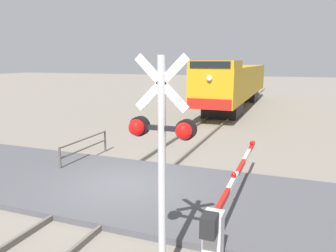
{
  "coord_description": "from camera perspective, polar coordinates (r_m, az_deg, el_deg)",
  "views": [
    {
      "loc": [
        4.84,
        -8.73,
        3.99
      ],
      "look_at": [
        0.84,
        1.69,
        1.79
      ],
      "focal_mm": 35.55,
      "sensor_mm": 36.0,
      "label": 1
    }
  ],
  "objects": [
    {
      "name": "ground_plane",
      "position": [
        10.75,
        -7.53,
        -10.72
      ],
      "size": [
        160.0,
        160.0,
        0.0
      ],
      "primitive_type": "plane",
      "color": "slate"
    },
    {
      "name": "rail_track_left",
      "position": [
        11.06,
        -10.86,
        -9.76
      ],
      "size": [
        0.08,
        80.0,
        0.15
      ],
      "primitive_type": "cube",
      "color": "#59544C",
      "rests_on": "ground_plane"
    },
    {
      "name": "rail_track_right",
      "position": [
        10.42,
        -4.01,
        -10.93
      ],
      "size": [
        0.08,
        80.0,
        0.15
      ],
      "primitive_type": "cube",
      "color": "#59544C",
      "rests_on": "ground_plane"
    },
    {
      "name": "road_surface",
      "position": [
        10.72,
        -7.55,
        -10.3
      ],
      "size": [
        36.0,
        5.0,
        0.17
      ],
      "primitive_type": "cube",
      "color": "#47474C",
      "rests_on": "ground_plane"
    },
    {
      "name": "locomotive",
      "position": [
        29.16,
        11.5,
        7.3
      ],
      "size": [
        2.89,
        19.07,
        3.99
      ],
      "color": "black",
      "rests_on": "ground_plane"
    },
    {
      "name": "crossing_signal",
      "position": [
        5.61,
        -1.14,
        -3.63
      ],
      "size": [
        1.18,
        0.33,
        4.1
      ],
      "color": "#ADADB2",
      "rests_on": "ground_plane"
    },
    {
      "name": "crossing_gate",
      "position": [
        7.67,
        9.61,
        -13.62
      ],
      "size": [
        0.36,
        6.84,
        1.25
      ],
      "color": "silver",
      "rests_on": "ground_plane"
    },
    {
      "name": "guard_railing",
      "position": [
        13.75,
        -14.07,
        -3.31
      ],
      "size": [
        0.08,
        3.13,
        0.95
      ],
      "color": "#4C4742",
      "rests_on": "ground_plane"
    }
  ]
}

